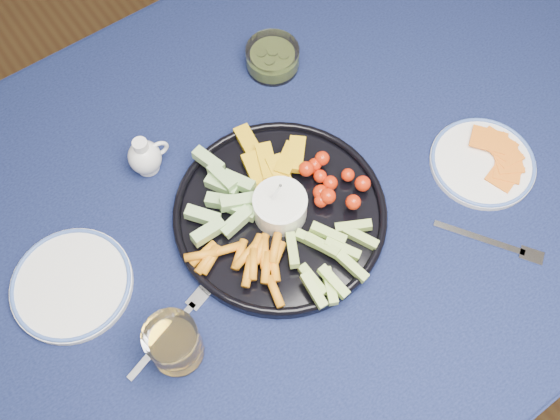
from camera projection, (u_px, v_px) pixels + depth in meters
dining_table at (262, 230)px, 1.18m from camera, size 1.67×1.07×0.75m
crudite_platter at (278, 212)px, 1.07m from camera, size 0.37×0.37×0.12m
creamer_pitcher at (145, 157)px, 1.11m from camera, size 0.08×0.06×0.08m
pickle_bowl at (273, 59)px, 1.22m from camera, size 0.11×0.11×0.05m
cheese_plate at (483, 162)px, 1.13m from camera, size 0.19×0.19×0.02m
juice_tumbler at (175, 344)px, 0.95m from camera, size 0.08×0.08×0.10m
fork_left at (176, 325)px, 1.00m from camera, size 0.18×0.07×0.00m
fork_right at (497, 244)px, 1.07m from camera, size 0.12×0.17×0.00m
side_plate_extra at (72, 284)px, 1.03m from camera, size 0.20×0.20×0.02m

